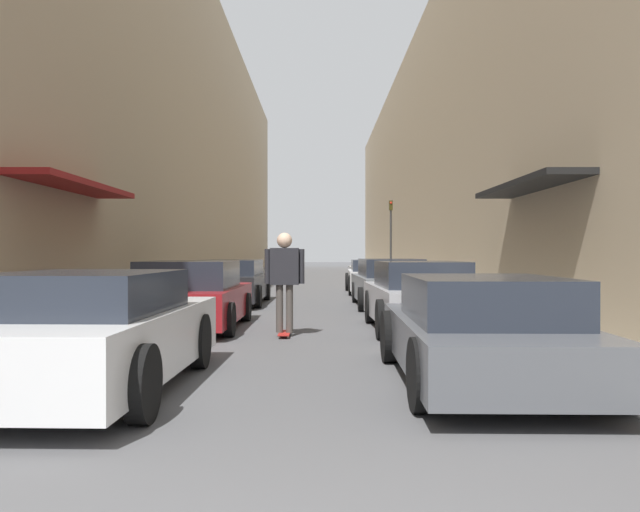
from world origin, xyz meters
The scene contains 14 objects.
ground centered at (0.00, 25.14, 0.00)m, with size 138.26×138.26×0.00m, color #515154.
curb_strip_left centered at (-4.18, 31.42, 0.06)m, with size 1.80×62.85×0.12m.
curb_strip_right centered at (4.18, 31.42, 0.06)m, with size 1.80×62.85×0.12m.
building_row_left centered at (-7.08, 31.42, 7.60)m, with size 4.90×62.85×15.20m.
building_row_right centered at (7.08, 31.42, 6.23)m, with size 4.90×62.85×12.45m.
parked_car_left_0 centered at (-2.12, 4.91, 0.65)m, with size 2.02×4.32×1.32m.
parked_car_left_1 centered at (-2.20, 10.53, 0.64)m, with size 2.04×4.18×1.35m.
parked_car_left_2 centered at (-2.22, 16.48, 0.64)m, with size 1.96×4.69×1.30m.
parked_car_right_0 centered at (2.23, 5.32, 0.61)m, with size 2.00×4.40×1.25m.
parked_car_right_1 centered at (2.29, 10.19, 0.66)m, with size 1.88×4.16×1.35m.
parked_car_right_2 centered at (2.31, 15.49, 0.65)m, with size 1.91×4.67×1.34m.
parked_car_right_3 centered at (2.31, 21.32, 0.62)m, with size 1.87×4.47×1.25m.
skateboarder centered at (-0.27, 9.37, 1.16)m, with size 0.72×0.78×1.88m.
traffic_light centered at (3.67, 27.15, 2.45)m, with size 0.16×0.22×3.82m.
Camera 1 is at (0.37, -1.89, 1.52)m, focal length 35.00 mm.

